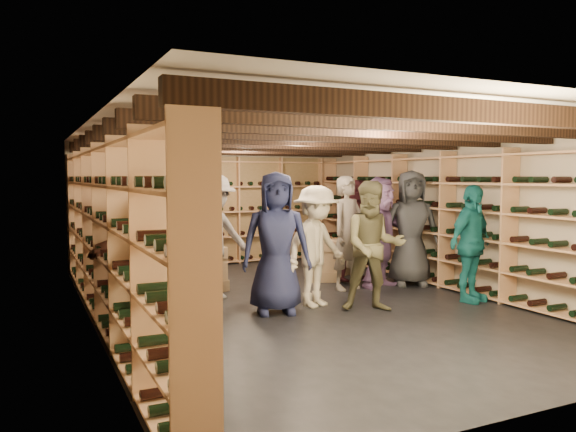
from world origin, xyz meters
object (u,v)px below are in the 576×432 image
(person_0, at_px, (168,273))
(person_1, at_px, (171,268))
(person_5, at_px, (140,254))
(person_9, at_px, (213,237))
(crate_stack_right, at_px, (324,261))
(person_4, at_px, (471,243))
(person_11, at_px, (380,232))
(person_12, at_px, (411,228))
(crate_stack_left, at_px, (209,269))
(crate_loose, at_px, (337,270))
(person_7, at_px, (348,233))
(person_8, at_px, (360,231))
(person_2, at_px, (374,246))
(person_6, at_px, (276,243))
(person_3, at_px, (316,246))

(person_0, bearing_deg, person_1, 62.39)
(person_5, xyz_separation_m, person_9, (1.15, 0.66, 0.10))
(crate_stack_right, distance_m, person_4, 2.55)
(person_9, height_order, person_11, person_9)
(crate_stack_right, height_order, person_12, person_12)
(person_0, distance_m, person_9, 2.42)
(crate_stack_left, height_order, person_0, person_0)
(crate_loose, bearing_deg, crate_stack_left, -169.76)
(person_1, height_order, person_7, person_7)
(person_1, distance_m, person_8, 4.08)
(crate_loose, bearing_deg, person_7, -113.36)
(person_8, height_order, person_12, person_12)
(person_2, relative_size, person_11, 0.97)
(person_0, relative_size, person_4, 0.97)
(person_9, bearing_deg, crate_stack_right, 5.08)
(person_8, bearing_deg, person_5, 175.34)
(person_9, bearing_deg, person_8, -3.44)
(crate_stack_left, height_order, crate_stack_right, same)
(person_6, bearing_deg, person_1, -145.93)
(person_11, bearing_deg, crate_loose, 69.20)
(person_1, xyz_separation_m, person_8, (3.63, 1.87, 0.09))
(person_11, bearing_deg, person_8, 70.14)
(person_3, bearing_deg, crate_stack_left, 103.83)
(person_5, xyz_separation_m, person_11, (3.82, 0.40, 0.08))
(person_1, relative_size, person_9, 0.84)
(person_4, bearing_deg, person_1, 160.92)
(person_7, bearing_deg, person_5, 170.07)
(crate_stack_left, bearing_deg, person_2, -53.41)
(person_11, bearing_deg, person_5, 164.26)
(person_8, bearing_deg, person_4, -92.95)
(person_8, bearing_deg, person_2, -136.49)
(person_7, bearing_deg, person_12, -25.44)
(crate_stack_left, xyz_separation_m, person_0, (-1.26, -2.69, 0.45))
(person_1, relative_size, person_6, 0.83)
(crate_stack_left, bearing_deg, person_4, -35.93)
(person_4, relative_size, person_6, 0.90)
(crate_stack_right, height_order, person_11, person_11)
(person_2, xyz_separation_m, person_12, (1.53, 1.21, 0.08))
(person_5, height_order, person_12, person_12)
(crate_stack_right, relative_size, person_0, 0.43)
(person_4, height_order, person_6, person_6)
(person_5, height_order, person_11, person_11)
(person_0, height_order, person_4, person_4)
(person_2, bearing_deg, person_11, 77.53)
(person_1, bearing_deg, person_5, 95.89)
(person_6, relative_size, person_8, 1.07)
(crate_stack_left, relative_size, crate_loose, 1.36)
(crate_stack_left, bearing_deg, person_9, -100.95)
(crate_stack_left, bearing_deg, person_12, -16.29)
(person_3, distance_m, person_4, 2.19)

